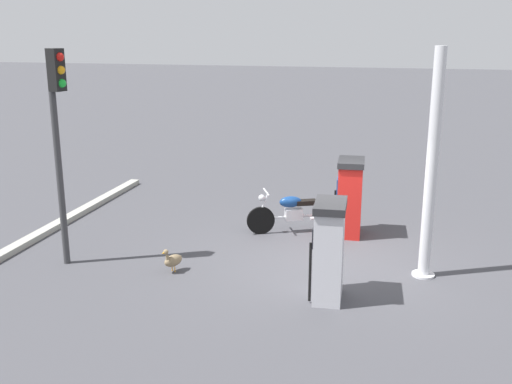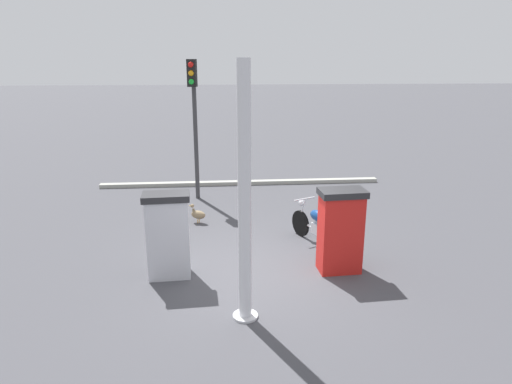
{
  "view_description": "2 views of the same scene",
  "coord_description": "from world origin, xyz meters",
  "px_view_note": "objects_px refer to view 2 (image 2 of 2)",
  "views": [
    {
      "loc": [
        -1.29,
        10.51,
        4.22
      ],
      "look_at": [
        1.45,
        -0.06,
        1.24
      ],
      "focal_mm": 41.8,
      "sensor_mm": 36.0,
      "label": 1
    },
    {
      "loc": [
        -8.07,
        0.58,
        3.99
      ],
      "look_at": [
        1.51,
        -0.14,
        1.11
      ],
      "focal_mm": 31.94,
      "sensor_mm": 36.0,
      "label": 2
    }
  ],
  "objects_px": {
    "motorcycle_near_pump": "(320,227)",
    "fuel_pump_far": "(168,235)",
    "fuel_pump_near": "(340,230)",
    "canopy_support_pole": "(245,203)",
    "wandering_duck": "(198,214)",
    "roadside_traffic_light": "(194,106)"
  },
  "relations": [
    {
      "from": "motorcycle_near_pump",
      "to": "fuel_pump_far",
      "type": "bearing_deg",
      "value": 110.43
    },
    {
      "from": "motorcycle_near_pump",
      "to": "fuel_pump_near",
      "type": "bearing_deg",
      "value": -173.33
    },
    {
      "from": "canopy_support_pole",
      "to": "wandering_duck",
      "type": "bearing_deg",
      "value": 12.26
    },
    {
      "from": "fuel_pump_near",
      "to": "motorcycle_near_pump",
      "type": "height_order",
      "value": "fuel_pump_near"
    },
    {
      "from": "wandering_duck",
      "to": "fuel_pump_far",
      "type": "bearing_deg",
      "value": 172.14
    },
    {
      "from": "fuel_pump_near",
      "to": "motorcycle_near_pump",
      "type": "distance_m",
      "value": 1.22
    },
    {
      "from": "fuel_pump_near",
      "to": "fuel_pump_far",
      "type": "relative_size",
      "value": 1.0
    },
    {
      "from": "fuel_pump_far",
      "to": "wandering_duck",
      "type": "distance_m",
      "value": 2.93
    },
    {
      "from": "fuel_pump_far",
      "to": "roadside_traffic_light",
      "type": "xyz_separation_m",
      "value": [
        4.85,
        -0.28,
        1.83
      ]
    },
    {
      "from": "roadside_traffic_light",
      "to": "canopy_support_pole",
      "type": "height_order",
      "value": "canopy_support_pole"
    },
    {
      "from": "fuel_pump_far",
      "to": "canopy_support_pole",
      "type": "relative_size",
      "value": 0.41
    },
    {
      "from": "fuel_pump_near",
      "to": "roadside_traffic_light",
      "type": "xyz_separation_m",
      "value": [
        4.86,
        2.95,
        1.83
      ]
    },
    {
      "from": "fuel_pump_near",
      "to": "fuel_pump_far",
      "type": "bearing_deg",
      "value": 90.0
    },
    {
      "from": "fuel_pump_near",
      "to": "roadside_traffic_light",
      "type": "relative_size",
      "value": 0.42
    },
    {
      "from": "motorcycle_near_pump",
      "to": "wandering_duck",
      "type": "bearing_deg",
      "value": 57.93
    },
    {
      "from": "wandering_duck",
      "to": "roadside_traffic_light",
      "type": "height_order",
      "value": "roadside_traffic_light"
    },
    {
      "from": "fuel_pump_far",
      "to": "roadside_traffic_light",
      "type": "relative_size",
      "value": 0.42
    },
    {
      "from": "fuel_pump_far",
      "to": "motorcycle_near_pump",
      "type": "xyz_separation_m",
      "value": [
        1.15,
        -3.09,
        -0.37
      ]
    },
    {
      "from": "fuel_pump_far",
      "to": "motorcycle_near_pump",
      "type": "bearing_deg",
      "value": -69.57
    },
    {
      "from": "canopy_support_pole",
      "to": "motorcycle_near_pump",
      "type": "bearing_deg",
      "value": -33.22
    },
    {
      "from": "fuel_pump_far",
      "to": "canopy_support_pole",
      "type": "distance_m",
      "value": 2.3
    },
    {
      "from": "fuel_pump_near",
      "to": "wandering_duck",
      "type": "distance_m",
      "value": 4.06
    }
  ]
}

